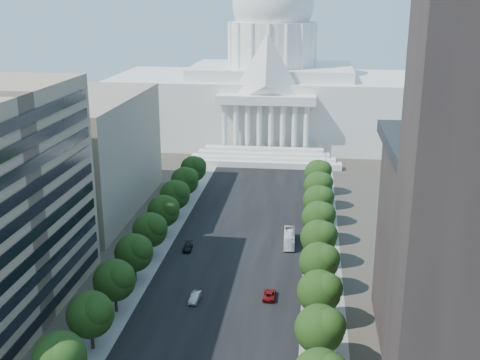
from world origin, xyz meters
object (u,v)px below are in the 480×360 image
at_px(car_dark_b, 188,247).
at_px(city_bus, 289,238).
at_px(car_silver, 195,297).
at_px(car_red, 269,295).

distance_m(car_dark_b, city_bus, 23.22).
distance_m(car_silver, car_red, 13.92).
bearing_deg(car_dark_b, car_red, -49.37).
height_order(car_silver, city_bus, city_bus).
bearing_deg(car_silver, car_dark_b, 109.01).
xyz_separation_m(car_silver, city_bus, (16.26, 28.95, 0.70)).
bearing_deg(city_bus, car_silver, -120.90).
distance_m(car_silver, city_bus, 33.22).
relative_size(car_red, city_bus, 0.48).
height_order(car_red, city_bus, city_bus).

